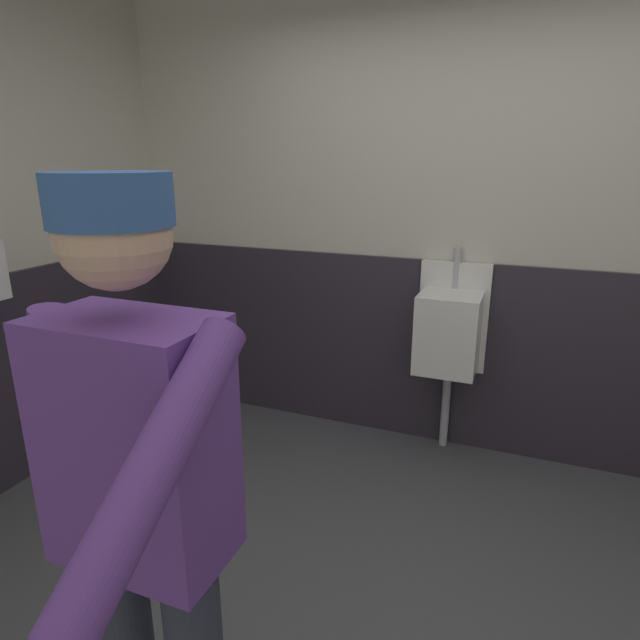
{
  "coord_description": "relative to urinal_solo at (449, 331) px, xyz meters",
  "views": [
    {
      "loc": [
        0.38,
        -1.51,
        1.72
      ],
      "look_at": [
        -0.2,
        -0.07,
        1.25
      ],
      "focal_mm": 30.0,
      "sensor_mm": 36.0,
      "label": 1
    }
  ],
  "objects": [
    {
      "name": "urinal_solo",
      "position": [
        0.0,
        0.0,
        0.0
      ],
      "size": [
        0.4,
        0.34,
        1.24
      ],
      "color": "white",
      "rests_on": "ground_plane"
    },
    {
      "name": "person",
      "position": [
        -0.38,
        -2.13,
        0.23
      ],
      "size": [
        0.62,
        0.6,
        1.7
      ],
      "color": "#2D3342",
      "rests_on": "ground_plane"
    },
    {
      "name": "wainscot_band_back",
      "position": [
        0.02,
        0.14,
        -0.2
      ],
      "size": [
        4.31,
        0.03,
        1.15
      ],
      "primitive_type": "cube",
      "color": "#2D2833",
      "rests_on": "ground_plane"
    },
    {
      "name": "wall_back",
      "position": [
        0.02,
        0.22,
        0.64
      ],
      "size": [
        4.91,
        0.12,
        2.84
      ],
      "primitive_type": "cube",
      "color": "beige",
      "rests_on": "ground_plane"
    }
  ]
}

